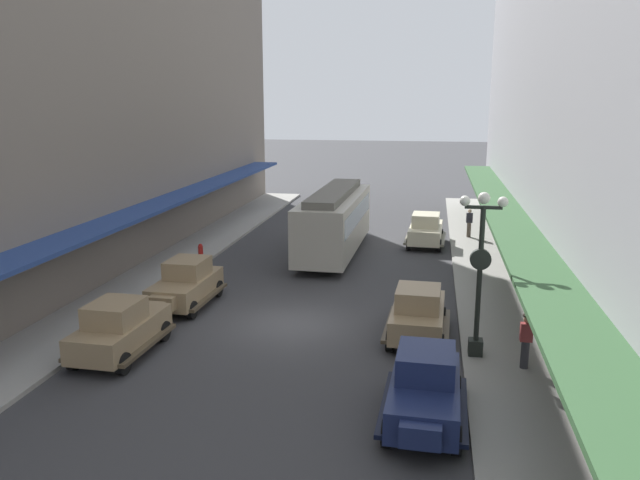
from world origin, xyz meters
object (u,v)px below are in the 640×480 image
parked_car_3 (418,312)px  lamp_post_with_clock (480,268)px  pedestrian_0 (526,341)px  streetcar (334,219)px  parked_car_0 (186,283)px  fire_hydrant (201,252)px  parked_car_4 (426,229)px  pedestrian_1 (469,223)px  parked_car_2 (425,386)px  parked_car_1 (120,327)px

parked_car_3 → lamp_post_with_clock: lamp_post_with_clock is taller
pedestrian_0 → streetcar: bearing=120.5°
parked_car_3 → lamp_post_with_clock: bearing=-39.1°
lamp_post_with_clock → pedestrian_0: size_ratio=3.09×
parked_car_0 → pedestrian_0: parked_car_0 is taller
parked_car_0 → fire_hydrant: (-1.82, 6.39, -0.38)m
parked_car_4 → pedestrian_1: parked_car_4 is taller
lamp_post_with_clock → pedestrian_1: (0.66, 17.48, -2.00)m
parked_car_4 → pedestrian_0: parked_car_4 is taller
lamp_post_with_clock → pedestrian_1: bearing=87.8°
parked_car_2 → pedestrian_1: bearing=84.3°
streetcar → lamp_post_with_clock: (6.46, -12.51, 1.08)m
pedestrian_0 → pedestrian_1: size_ratio=1.02×
parked_car_1 → pedestrian_0: size_ratio=2.57×
streetcar → parked_car_3: bearing=-67.3°
parked_car_1 → streetcar: 14.95m
parked_car_0 → pedestrian_1: parked_car_0 is taller
fire_hydrant → streetcar: bearing=23.7°
parked_car_1 → parked_car_3: size_ratio=1.00×
parked_car_4 → fire_hydrant: parked_car_4 is taller
parked_car_2 → parked_car_3: size_ratio=1.00×
fire_hydrant → pedestrian_1: bearing=30.0°
streetcar → lamp_post_with_clock: 14.12m
parked_car_2 → streetcar: size_ratio=0.45×
parked_car_2 → streetcar: 17.47m
streetcar → pedestrian_1: bearing=34.9°
parked_car_1 → fire_hydrant: (-1.62, 11.40, -0.38)m
parked_car_2 → parked_car_0: bearing=141.2°
lamp_post_with_clock → fire_hydrant: size_ratio=6.29×
lamp_post_with_clock → parked_car_0: bearing=162.9°
parked_car_2 → pedestrian_0: (2.90, 3.45, 0.07)m
parked_car_0 → lamp_post_with_clock: 11.61m
streetcar → lamp_post_with_clock: size_ratio=1.87×
parked_car_0 → lamp_post_with_clock: (10.93, -3.35, 2.04)m
parked_car_2 → pedestrian_0: size_ratio=2.57×
parked_car_3 → pedestrian_1: size_ratio=2.62×
parked_car_4 → streetcar: bearing=-147.6°
parked_car_0 → parked_car_4: size_ratio=0.99×
pedestrian_0 → pedestrian_1: pedestrian_0 is taller
pedestrian_1 → pedestrian_0: bearing=-87.8°
parked_car_4 → parked_car_0: bearing=-127.0°
parked_car_0 → parked_car_1: size_ratio=1.00×
parked_car_3 → pedestrian_0: (3.22, -2.27, 0.07)m
parked_car_4 → lamp_post_with_clock: (1.79, -15.47, 2.04)m
parked_car_4 → fire_hydrant: 12.38m
pedestrian_1 → fire_hydrant: bearing=-150.0°
parked_car_1 → lamp_post_with_clock: size_ratio=0.83×
pedestrian_0 → parked_car_1: bearing=-176.0°
lamp_post_with_clock → pedestrian_1: size_ratio=3.15×
lamp_post_with_clock → fire_hydrant: bearing=142.6°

